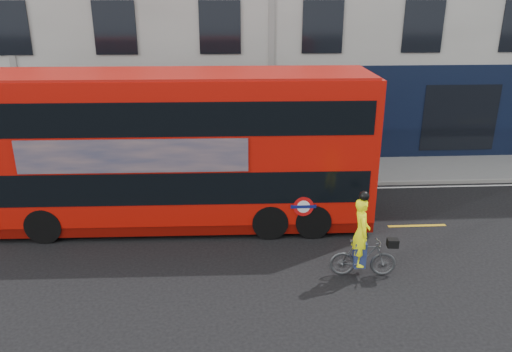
{
  "coord_description": "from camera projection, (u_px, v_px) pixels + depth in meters",
  "views": [
    {
      "loc": [
        -1.74,
        -12.09,
        6.74
      ],
      "look_at": [
        -0.93,
        2.14,
        1.51
      ],
      "focal_mm": 35.0,
      "sensor_mm": 36.0,
      "label": 1
    }
  ],
  "objects": [
    {
      "name": "lane_dashes",
      "position": [
        288.0,
        229.0,
        15.15
      ],
      "size": [
        58.0,
        0.12,
        0.01
      ],
      "primitive_type": null,
      "color": "gold",
      "rests_on": "ground"
    },
    {
      "name": "bus",
      "position": [
        179.0,
        149.0,
        14.81
      ],
      "size": [
        11.58,
        2.84,
        4.65
      ],
      "rotation": [
        0.0,
        0.0,
        -0.02
      ],
      "color": "#BF1007",
      "rests_on": "ground"
    },
    {
      "name": "cyclist",
      "position": [
        362.0,
        248.0,
        12.41
      ],
      "size": [
        1.7,
        0.67,
        2.3
      ],
      "rotation": [
        0.0,
        0.0,
        -0.08
      ],
      "color": "#434648",
      "rests_on": "ground"
    },
    {
      "name": "road_edge_line",
      "position": [
        278.0,
        190.0,
        18.15
      ],
      "size": [
        58.0,
        0.1,
        0.01
      ],
      "primitive_type": "cube",
      "color": "silver",
      "rests_on": "ground"
    },
    {
      "name": "ground",
      "position": [
        294.0,
        253.0,
        13.74
      ],
      "size": [
        120.0,
        120.0,
        0.0
      ],
      "primitive_type": "plane",
      "color": "black",
      "rests_on": "ground"
    },
    {
      "name": "pavement",
      "position": [
        273.0,
        172.0,
        19.81
      ],
      "size": [
        60.0,
        3.0,
        0.12
      ],
      "primitive_type": "cube",
      "color": "gray",
      "rests_on": "ground"
    },
    {
      "name": "kerb",
      "position": [
        277.0,
        185.0,
        18.41
      ],
      "size": [
        60.0,
        0.12,
        0.13
      ],
      "primitive_type": "cube",
      "color": "gray",
      "rests_on": "ground"
    }
  ]
}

